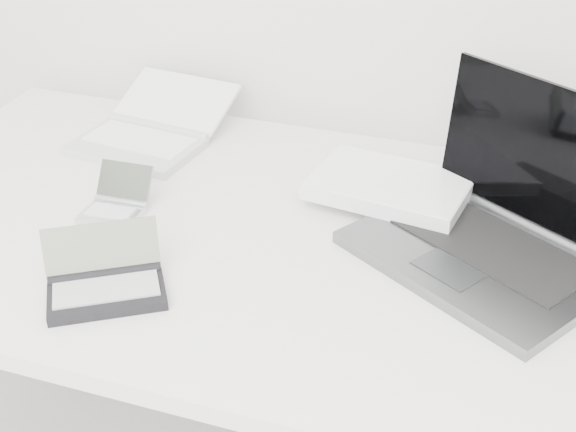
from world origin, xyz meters
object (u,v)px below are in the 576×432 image
(laptop_large, at_px, (462,215))
(netbook_open_white, at_px, (148,133))
(desk, at_px, (313,262))
(palmtop_charcoal, at_px, (106,283))

(laptop_large, xyz_separation_m, netbook_open_white, (-0.64, 0.15, -0.02))
(desk, bearing_deg, palmtop_charcoal, -135.38)
(desk, height_order, netbook_open_white, netbook_open_white)
(palmtop_charcoal, bearing_deg, laptop_large, 2.09)
(palmtop_charcoal, bearing_deg, desk, 12.12)
(laptop_large, distance_m, netbook_open_white, 0.66)
(desk, relative_size, palmtop_charcoal, 7.90)
(desk, relative_size, netbook_open_white, 4.91)
(desk, distance_m, laptop_large, 0.25)
(laptop_large, relative_size, palmtop_charcoal, 2.71)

